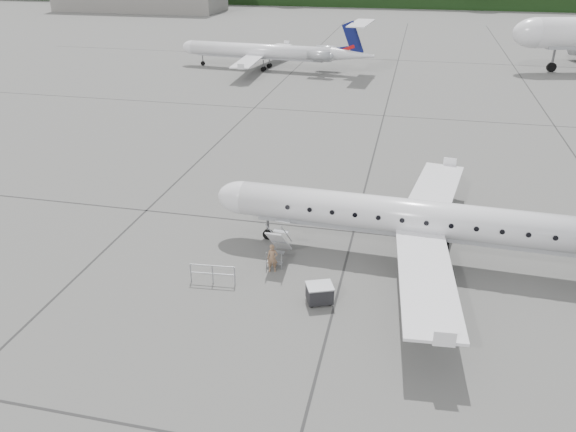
# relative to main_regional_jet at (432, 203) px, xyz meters

# --- Properties ---
(ground) EXTENTS (320.00, 320.00, 0.00)m
(ground) POSITION_rel_main_regional_jet_xyz_m (1.65, -3.00, -3.30)
(ground) COLOR #5B5B59
(ground) RESTS_ON ground
(main_regional_jet) EXTENTS (26.46, 19.56, 6.59)m
(main_regional_jet) POSITION_rel_main_regional_jet_xyz_m (0.00, 0.00, 0.00)
(main_regional_jet) COLOR silver
(main_regional_jet) RESTS_ON ground
(airstair) EXTENTS (0.94, 2.14, 2.07)m
(airstair) POSITION_rel_main_regional_jet_xyz_m (-7.51, -1.72, -2.26)
(airstair) COLOR silver
(airstair) RESTS_ON ground
(passenger) EXTENTS (0.61, 0.46, 1.50)m
(passenger) POSITION_rel_main_regional_jet_xyz_m (-7.56, -2.92, -2.55)
(passenger) COLOR brown
(passenger) RESTS_ON ground
(safety_railing) EXTENTS (2.20, 0.27, 1.00)m
(safety_railing) POSITION_rel_main_regional_jet_xyz_m (-10.13, -4.67, -2.80)
(safety_railing) COLOR gray
(safety_railing) RESTS_ON ground
(baggage_cart) EXTENTS (1.41, 1.29, 1.00)m
(baggage_cart) POSITION_rel_main_regional_jet_xyz_m (-4.76, -5.12, -2.80)
(baggage_cart) COLOR black
(baggage_cart) RESTS_ON ground
(bg_regional_left) EXTENTS (25.87, 19.55, 6.44)m
(bg_regional_left) POSITION_rel_main_regional_jet_xyz_m (-21.53, 45.71, -0.08)
(bg_regional_left) COLOR silver
(bg_regional_left) RESTS_ON ground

